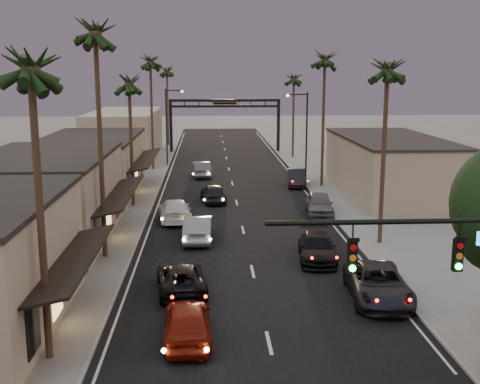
{
  "coord_description": "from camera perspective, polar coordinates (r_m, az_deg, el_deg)",
  "views": [
    {
      "loc": [
        -2.44,
        -12.84,
        10.91
      ],
      "look_at": [
        -0.15,
        29.14,
        2.5
      ],
      "focal_mm": 45.0,
      "sensor_mm": 36.0,
      "label": 1
    }
  ],
  "objects": [
    {
      "name": "oncoming_white",
      "position": [
        45.03,
        -6.2,
        -1.72
      ],
      "size": [
        2.85,
        5.78,
        1.61
      ],
      "primitive_type": "imported",
      "rotation": [
        0.0,
        0.0,
        3.25
      ],
      "color": "silver",
      "rests_on": "ground"
    },
    {
      "name": "palm_lc",
      "position": [
        49.23,
        -10.5,
        10.62
      ],
      "size": [
        3.2,
        3.2,
        12.2
      ],
      "color": "#38281C",
      "rests_on": "ground"
    },
    {
      "name": "palm_lb",
      "position": [
        35.46,
        -13.6,
        15.01
      ],
      "size": [
        3.2,
        3.2,
        15.2
      ],
      "color": "#38281C",
      "rests_on": "ground"
    },
    {
      "name": "ground",
      "position": [
        54.01,
        -0.47,
        -0.34
      ],
      "size": [
        200.0,
        200.0,
        0.0
      ],
      "primitive_type": "plane",
      "color": "slate",
      "rests_on": "ground"
    },
    {
      "name": "building_right",
      "position": [
        55.97,
        14.0,
        2.33
      ],
      "size": [
        8.0,
        18.0,
        5.0
      ],
      "primitive_type": "cube",
      "color": "#A29782",
      "rests_on": "ground"
    },
    {
      "name": "oncoming_pickup",
      "position": [
        30.78,
        -5.61,
        -8.13
      ],
      "size": [
        2.85,
        5.22,
        1.39
      ],
      "primitive_type": "imported",
      "rotation": [
        0.0,
        0.0,
        3.25
      ],
      "color": "black",
      "rests_on": "ground"
    },
    {
      "name": "streetlight_right",
      "position": [
        58.85,
        6.07,
        5.81
      ],
      "size": [
        2.13,
        0.3,
        9.0
      ],
      "color": "black",
      "rests_on": "ground"
    },
    {
      "name": "arch",
      "position": [
        83.04,
        -1.45,
        7.6
      ],
      "size": [
        15.2,
        0.4,
        7.27
      ],
      "color": "black",
      "rests_on": "ground"
    },
    {
      "name": "storefront_dist",
      "position": [
        78.95,
        -10.85,
        5.36
      ],
      "size": [
        8.0,
        20.0,
        6.0
      ],
      "primitive_type": "cube",
      "color": "#A29782",
      "rests_on": "ground"
    },
    {
      "name": "curbside_far",
      "position": [
        58.68,
        5.39,
        1.35
      ],
      "size": [
        2.24,
        5.04,
        1.61
      ],
      "primitive_type": "imported",
      "rotation": [
        0.0,
        0.0,
        -0.11
      ],
      "color": "black",
      "rests_on": "ground"
    },
    {
      "name": "curbside_black",
      "position": [
        35.8,
        7.32,
        -5.26
      ],
      "size": [
        2.66,
        5.39,
        1.51
      ],
      "primitive_type": "imported",
      "rotation": [
        0.0,
        0.0,
        -0.11
      ],
      "color": "black",
      "rests_on": "ground"
    },
    {
      "name": "streetlight_left",
      "position": [
        71.2,
        -6.77,
        6.74
      ],
      "size": [
        2.13,
        0.3,
        9.0
      ],
      "color": "black",
      "rests_on": "ground"
    },
    {
      "name": "sidewalk_right",
      "position": [
        66.81,
        7.21,
        1.88
      ],
      "size": [
        5.0,
        92.0,
        0.12
      ],
      "primitive_type": "cube",
      "color": "slate",
      "rests_on": "ground"
    },
    {
      "name": "palm_far",
      "position": [
        91.03,
        -6.96,
        11.57
      ],
      "size": [
        3.2,
        3.2,
        13.2
      ],
      "color": "#38281C",
      "rests_on": "ground"
    },
    {
      "name": "oncoming_dgrey",
      "position": [
        51.2,
        -2.54,
        -0.1
      ],
      "size": [
        2.42,
        4.83,
        1.58
      ],
      "primitive_type": "imported",
      "rotation": [
        0.0,
        0.0,
        3.27
      ],
      "color": "black",
      "rests_on": "ground"
    },
    {
      "name": "palm_rc",
      "position": [
        77.63,
        5.14,
        10.95
      ],
      "size": [
        3.2,
        3.2,
        12.2
      ],
      "color": "#38281C",
      "rests_on": "ground"
    },
    {
      "name": "palm_rb",
      "position": [
        57.92,
        8.06,
        12.7
      ],
      "size": [
        3.2,
        3.2,
        14.2
      ],
      "color": "#38281C",
      "rests_on": "ground"
    },
    {
      "name": "road",
      "position": [
        58.91,
        -0.7,
        0.65
      ],
      "size": [
        14.0,
        120.0,
        0.02
      ],
      "primitive_type": "cube",
      "color": "black",
      "rests_on": "ground"
    },
    {
      "name": "oncoming_red",
      "position": [
        25.41,
        -5.02,
        -12.12
      ],
      "size": [
        2.13,
        4.91,
        1.65
      ],
      "primitive_type": "imported",
      "rotation": [
        0.0,
        0.0,
        3.18
      ],
      "color": "maroon",
      "rests_on": "ground"
    },
    {
      "name": "sidewalk_left",
      "position": [
        66.12,
        -9.22,
        1.72
      ],
      "size": [
        5.0,
        92.0,
        0.12
      ],
      "primitive_type": "cube",
      "color": "slate",
      "rests_on": "ground"
    },
    {
      "name": "oncoming_grey_far",
      "position": [
        63.67,
        -3.71,
        2.17
      ],
      "size": [
        2.27,
        5.13,
        1.64
      ],
      "primitive_type": "imported",
      "rotation": [
        0.0,
        0.0,
        3.25
      ],
      "color": "#515257",
      "rests_on": "ground"
    },
    {
      "name": "curbside_near",
      "position": [
        30.29,
        12.95,
        -8.45
      ],
      "size": [
        3.19,
        6.1,
        1.64
      ],
      "primitive_type": "imported",
      "rotation": [
        0.0,
        0.0,
        -0.08
      ],
      "color": "black",
      "rests_on": "ground"
    },
    {
      "name": "palm_ld",
      "position": [
        68.13,
        -8.52,
        12.46
      ],
      "size": [
        3.2,
        3.2,
        14.2
      ],
      "color": "#38281C",
      "rests_on": "ground"
    },
    {
      "name": "curbside_grey",
      "position": [
        46.98,
        7.54,
        -1.14
      ],
      "size": [
        2.53,
        5.2,
        1.71
      ],
      "primitive_type": "imported",
      "rotation": [
        0.0,
        0.0,
        -0.1
      ],
      "color": "#57585D",
      "rests_on": "ground"
    },
    {
      "name": "traffic_signal",
      "position": [
        19.58,
        21.72,
        -6.84
      ],
      "size": [
        8.51,
        0.22,
        7.8
      ],
      "color": "black",
      "rests_on": "ground"
    },
    {
      "name": "palm_la",
      "position": [
        22.69,
        -19.32,
        12.04
      ],
      "size": [
        3.2,
        3.2,
        13.2
      ],
      "color": "#38281C",
      "rests_on": "ground"
    },
    {
      "name": "storefront_mid",
      "position": [
        41.07,
        -17.96,
        -0.71
      ],
      "size": [
        8.0,
        14.0,
        5.5
      ],
      "primitive_type": "cube",
      "color": "#A29782",
      "rests_on": "ground"
    },
    {
      "name": "palm_ra",
      "position": [
        38.46,
        13.85,
        11.79
      ],
      "size": [
        3.2,
        3.2,
        13.2
      ],
      "color": "#38281C",
      "rests_on": "ground"
    },
    {
      "name": "storefront_far",
      "position": [
        56.47,
        -13.88,
        2.42
      ],
      "size": [
        8.0,
        16.0,
        5.0
      ],
      "primitive_type": "cube",
      "color": "tan",
      "rests_on": "ground"
    },
    {
      "name": "oncoming_silver",
      "position": [
        39.62,
        -4.04,
        -3.44
      ],
      "size": [
        1.85,
        5.11,
        1.68
      ],
      "primitive_type": "imported",
      "rotation": [
        0.0,
        0.0,
        3.13
      ],
      "color": "gray",
      "rests_on": "ground"
    }
  ]
}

